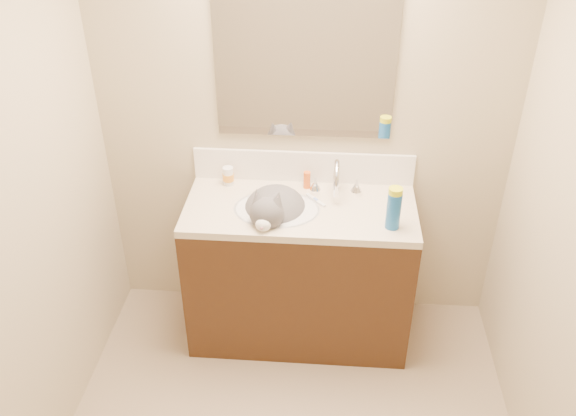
% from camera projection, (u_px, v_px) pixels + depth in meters
% --- Properties ---
extents(room_shell, '(2.24, 2.54, 2.52)m').
position_uv_depth(room_shell, '(285.00, 206.00, 1.99)').
color(room_shell, tan).
rests_on(room_shell, ground).
extents(vanity_cabinet, '(1.20, 0.55, 0.82)m').
position_uv_depth(vanity_cabinet, '(299.00, 274.00, 3.39)').
color(vanity_cabinet, '#38200F').
rests_on(vanity_cabinet, ground).
extents(counter_slab, '(1.20, 0.55, 0.04)m').
position_uv_depth(counter_slab, '(300.00, 210.00, 3.16)').
color(counter_slab, beige).
rests_on(counter_slab, vanity_cabinet).
extents(basin, '(0.45, 0.36, 0.14)m').
position_uv_depth(basin, '(277.00, 220.00, 3.17)').
color(basin, silver).
rests_on(basin, vanity_cabinet).
extents(faucet, '(0.28, 0.20, 0.21)m').
position_uv_depth(faucet, '(336.00, 180.00, 3.20)').
color(faucet, silver).
rests_on(faucet, counter_slab).
extents(cat, '(0.38, 0.48, 0.34)m').
position_uv_depth(cat, '(274.00, 212.00, 3.14)').
color(cat, '#4C494B').
rests_on(cat, basin).
extents(backsplash, '(1.20, 0.02, 0.18)m').
position_uv_depth(backsplash, '(303.00, 167.00, 3.32)').
color(backsplash, white).
rests_on(backsplash, counter_slab).
extents(mirror, '(0.90, 0.02, 0.80)m').
position_uv_depth(mirror, '(305.00, 62.00, 3.00)').
color(mirror, white).
rests_on(mirror, room_shell).
extents(pill_bottle, '(0.07, 0.07, 0.10)m').
position_uv_depth(pill_bottle, '(228.00, 176.00, 3.31)').
color(pill_bottle, silver).
rests_on(pill_bottle, counter_slab).
extents(pill_label, '(0.08, 0.08, 0.04)m').
position_uv_depth(pill_label, '(228.00, 177.00, 3.31)').
color(pill_label, orange).
rests_on(pill_label, pill_bottle).
extents(silver_jar, '(0.06, 0.06, 0.05)m').
position_uv_depth(silver_jar, '(307.00, 181.00, 3.32)').
color(silver_jar, '#B7B7BC').
rests_on(silver_jar, counter_slab).
extents(amber_bottle, '(0.05, 0.05, 0.09)m').
position_uv_depth(amber_bottle, '(307.00, 180.00, 3.28)').
color(amber_bottle, orange).
rests_on(amber_bottle, counter_slab).
extents(toothbrush, '(0.11, 0.12, 0.01)m').
position_uv_depth(toothbrush, '(316.00, 200.00, 3.19)').
color(toothbrush, silver).
rests_on(toothbrush, counter_slab).
extents(toothbrush_head, '(0.03, 0.03, 0.01)m').
position_uv_depth(toothbrush_head, '(316.00, 200.00, 3.19)').
color(toothbrush_head, '#6784DB').
rests_on(toothbrush_head, counter_slab).
extents(spray_can, '(0.08, 0.08, 0.19)m').
position_uv_depth(spray_can, '(394.00, 211.00, 2.94)').
color(spray_can, '#1756A2').
rests_on(spray_can, counter_slab).
extents(spray_cap, '(0.08, 0.08, 0.04)m').
position_uv_depth(spray_cap, '(396.00, 192.00, 2.88)').
color(spray_cap, '#CDD716').
rests_on(spray_cap, spray_can).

